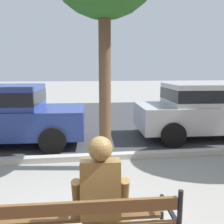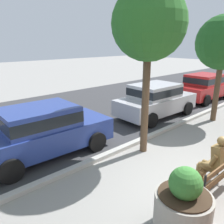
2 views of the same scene
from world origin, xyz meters
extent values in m
cube|color=#38383A|center=(0.00, 7.50, 0.00)|extent=(60.00, 9.00, 0.01)
cube|color=#B2AFA8|center=(0.00, 2.90, 0.06)|extent=(60.00, 0.20, 0.12)
cube|color=brown|center=(0.01, 0.14, 0.45)|extent=(1.70, 0.16, 0.04)
cube|color=brown|center=(-0.01, -0.31, 0.84)|extent=(1.70, 0.09, 0.11)
cube|color=black|center=(0.88, -0.07, 0.62)|extent=(0.05, 0.48, 0.03)
cube|color=olive|center=(0.23, 0.02, 0.56)|extent=(0.36, 0.35, 0.16)
cube|color=olive|center=(0.22, -0.08, 0.88)|extent=(0.38, 0.32, 0.55)
sphere|color=olive|center=(0.22, -0.09, 1.26)|extent=(0.22, 0.22, 0.22)
cylinder|color=olive|center=(0.00, -0.04, 0.83)|extent=(0.10, 0.19, 0.29)
cylinder|color=olive|center=(0.00, 0.10, 0.66)|extent=(0.10, 0.27, 0.10)
cylinder|color=olive|center=(0.44, -0.08, 0.83)|extent=(0.10, 0.19, 0.29)
cylinder|color=olive|center=(0.46, 0.06, 0.66)|extent=(0.10, 0.27, 0.10)
cylinder|color=olive|center=(0.15, 0.17, 0.52)|extent=(0.16, 0.37, 0.14)
cylinder|color=olive|center=(0.16, 0.35, 0.25)|extent=(0.11, 0.11, 0.50)
cylinder|color=olive|center=(0.33, 0.15, 0.52)|extent=(0.16, 0.37, 0.14)
cylinder|color=olive|center=(0.34, 0.33, 0.25)|extent=(0.11, 0.11, 0.50)
cylinder|color=brown|center=(0.50, 2.40, 1.58)|extent=(0.23, 0.23, 3.16)
cube|color=navy|center=(-1.92, 4.32, 0.61)|extent=(4.17, 1.86, 0.70)
cylinder|color=black|center=(-0.55, 5.11, 0.32)|extent=(0.65, 0.25, 0.64)
cylinder|color=black|center=(-0.62, 3.42, 0.32)|extent=(0.65, 0.25, 0.64)
cube|color=#B7B7BC|center=(3.71, 4.32, 0.61)|extent=(4.17, 1.86, 0.70)
cube|color=#B7B7BC|center=(3.56, 4.32, 1.26)|extent=(2.19, 1.65, 0.60)
cube|color=black|center=(3.56, 4.32, 1.26)|extent=(2.20, 1.67, 0.33)
cylinder|color=black|center=(2.41, 5.22, 0.32)|extent=(0.65, 0.25, 0.64)
cylinder|color=black|center=(2.35, 3.52, 0.32)|extent=(0.65, 0.25, 0.64)
camera|label=1|loc=(0.06, -2.10, 1.95)|focal=38.35mm
camera|label=2|loc=(-4.79, -1.86, 3.40)|focal=36.41mm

